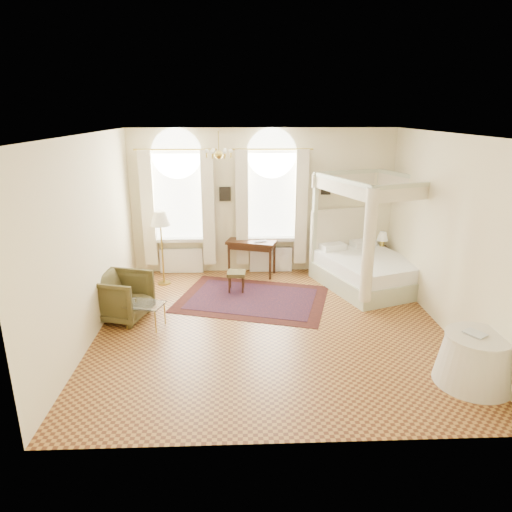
{
  "coord_description": "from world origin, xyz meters",
  "views": [
    {
      "loc": [
        -0.57,
        -7.32,
        3.65
      ],
      "look_at": [
        -0.25,
        0.4,
        1.18
      ],
      "focal_mm": 32.0,
      "sensor_mm": 36.0,
      "label": 1
    }
  ],
  "objects": [
    {
      "name": "laptop",
      "position": [
        -0.07,
        2.62,
        0.84
      ],
      "size": [
        0.36,
        0.29,
        0.02
      ],
      "primitive_type": "imported",
      "rotation": [
        0.0,
        0.0,
        3.47
      ],
      "color": "black",
      "rests_on": "writing_desk"
    },
    {
      "name": "wall_pictures",
      "position": [
        0.09,
        2.97,
        1.89
      ],
      "size": [
        2.54,
        0.03,
        0.39
      ],
      "color": "black",
      "rests_on": "room_walls"
    },
    {
      "name": "book",
      "position": [
        2.57,
        -1.89,
        0.74
      ],
      "size": [
        0.32,
        0.35,
        0.03
      ],
      "primitive_type": "imported",
      "rotation": [
        0.0,
        0.0,
        0.56
      ],
      "color": "black",
      "rests_on": "side_table"
    },
    {
      "name": "window_right",
      "position": [
        0.2,
        2.87,
        1.49
      ],
      "size": [
        1.62,
        0.27,
        3.29
      ],
      "color": "silver",
      "rests_on": "room_walls"
    },
    {
      "name": "window_left",
      "position": [
        -1.9,
        2.87,
        1.49
      ],
      "size": [
        1.62,
        0.27,
        3.29
      ],
      "color": "silver",
      "rests_on": "room_walls"
    },
    {
      "name": "side_table",
      "position": [
        2.7,
        -1.87,
        0.36
      ],
      "size": [
        1.07,
        1.07,
        0.73
      ],
      "color": "beige",
      "rests_on": "ground"
    },
    {
      "name": "canopy_bed",
      "position": [
        2.25,
        1.81,
        0.54
      ],
      "size": [
        2.41,
        2.66,
        2.39
      ],
      "color": "beige",
      "rests_on": "ground"
    },
    {
      "name": "room_walls",
      "position": [
        0.0,
        0.0,
        1.98
      ],
      "size": [
        6.0,
        6.0,
        6.0
      ],
      "color": "#F5E3BA",
      "rests_on": "ground"
    },
    {
      "name": "stool",
      "position": [
        -0.61,
        1.68,
        0.36
      ],
      "size": [
        0.4,
        0.4,
        0.43
      ],
      "color": "#463E1E",
      "rests_on": "ground"
    },
    {
      "name": "coffee_table",
      "position": [
        -2.21,
        0.07,
        0.39
      ],
      "size": [
        0.74,
        0.61,
        0.44
      ],
      "color": "silver",
      "rests_on": "ground"
    },
    {
      "name": "armchair",
      "position": [
        -2.7,
        0.44,
        0.43
      ],
      "size": [
        1.15,
        1.13,
        0.85
      ],
      "primitive_type": "imported",
      "rotation": [
        0.0,
        0.0,
        1.29
      ],
      "color": "#41391C",
      "rests_on": "ground"
    },
    {
      "name": "writing_desk",
      "position": [
        -0.25,
        2.7,
        0.71
      ],
      "size": [
        1.22,
        0.87,
        0.83
      ],
      "color": "#39200F",
      "rests_on": "ground"
    },
    {
      "name": "nightstand",
      "position": [
        2.7,
        2.7,
        0.31
      ],
      "size": [
        0.45,
        0.41,
        0.63
      ],
      "primitive_type": "cube",
      "rotation": [
        0.0,
        0.0,
        0.03
      ],
      "color": "#39200F",
      "rests_on": "ground"
    },
    {
      "name": "floor_lamp",
      "position": [
        -2.21,
        2.19,
        1.39
      ],
      "size": [
        0.42,
        0.42,
        1.63
      ],
      "color": "#AD9239",
      "rests_on": "ground"
    },
    {
      "name": "chandelier",
      "position": [
        -0.9,
        1.2,
        2.91
      ],
      "size": [
        0.51,
        0.45,
        0.5
      ],
      "color": "#AD9239",
      "rests_on": "room_walls"
    },
    {
      "name": "oriental_rug",
      "position": [
        -0.29,
        1.23,
        0.01
      ],
      "size": [
        3.37,
        2.81,
        0.01
      ],
      "color": "#441710",
      "rests_on": "ground"
    },
    {
      "name": "ground",
      "position": [
        0.0,
        0.0,
        0.0
      ],
      "size": [
        6.0,
        6.0,
        0.0
      ],
      "primitive_type": "plane",
      "color": "#A97331",
      "rests_on": "ground"
    },
    {
      "name": "nightstand_lamp",
      "position": [
        2.77,
        2.69,
        0.87
      ],
      "size": [
        0.25,
        0.25,
        0.37
      ],
      "color": "#AD9239",
      "rests_on": "nightstand"
    }
  ]
}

